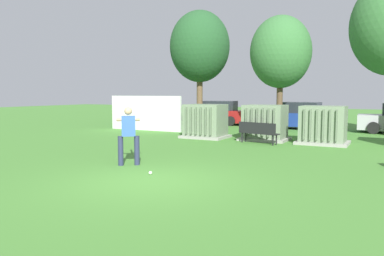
% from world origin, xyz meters
% --- Properties ---
extents(ground_plane, '(96.00, 96.00, 0.00)m').
position_xyz_m(ground_plane, '(0.00, 0.00, 0.00)').
color(ground_plane, '#478433').
extents(fence_panel, '(4.80, 0.12, 2.00)m').
position_xyz_m(fence_panel, '(-7.53, 10.50, 1.00)').
color(fence_panel, silver).
rests_on(fence_panel, ground).
extents(transformer_west, '(2.10, 1.70, 1.62)m').
position_xyz_m(transformer_west, '(-2.81, 8.83, 0.79)').
color(transformer_west, '#9E9B93').
rests_on(transformer_west, ground).
extents(transformer_mid_west, '(2.10, 1.70, 1.62)m').
position_xyz_m(transformer_mid_west, '(0.02, 9.23, 0.79)').
color(transformer_mid_west, '#9E9B93').
rests_on(transformer_mid_west, ground).
extents(transformer_mid_east, '(2.10, 1.70, 1.62)m').
position_xyz_m(transformer_mid_east, '(2.58, 9.16, 0.79)').
color(transformer_mid_east, '#9E9B93').
rests_on(transformer_mid_east, ground).
extents(park_bench, '(1.84, 0.82, 0.92)m').
position_xyz_m(park_bench, '(0.13, 7.92, 0.54)').
color(park_bench, black).
rests_on(park_bench, ground).
extents(batter, '(1.21, 1.41, 1.74)m').
position_xyz_m(batter, '(-1.79, 1.49, 0.98)').
color(batter, '#282D4C').
rests_on(batter, ground).
extents(sports_ball, '(0.09, 0.09, 0.09)m').
position_xyz_m(sports_ball, '(-0.44, 0.67, 0.04)').
color(sports_ball, white).
rests_on(sports_ball, ground).
extents(tree_left, '(3.99, 3.99, 7.63)m').
position_xyz_m(tree_left, '(-6.40, 15.26, 5.24)').
color(tree_left, brown).
rests_on(tree_left, ground).
extents(tree_center_left, '(3.36, 3.36, 6.43)m').
position_xyz_m(tree_center_left, '(-0.46, 13.45, 4.41)').
color(tree_center_left, brown).
rests_on(tree_center_left, ground).
extents(parked_car_leftmost, '(4.21, 1.94, 1.62)m').
position_xyz_m(parked_car_leftmost, '(-11.04, 15.80, 0.75)').
color(parked_car_leftmost, navy).
rests_on(parked_car_leftmost, ground).
extents(parked_car_left_of_center, '(4.23, 1.97, 1.62)m').
position_xyz_m(parked_car_left_of_center, '(-5.53, 16.39, 0.75)').
color(parked_car_left_of_center, maroon).
rests_on(parked_car_left_of_center, ground).
extents(parked_car_right_of_center, '(4.26, 2.04, 1.62)m').
position_xyz_m(parked_car_right_of_center, '(0.19, 15.59, 0.75)').
color(parked_car_right_of_center, navy).
rests_on(parked_car_right_of_center, ground).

